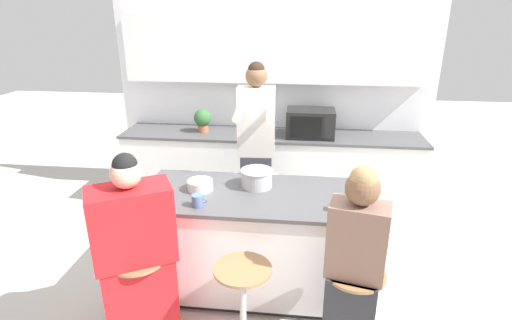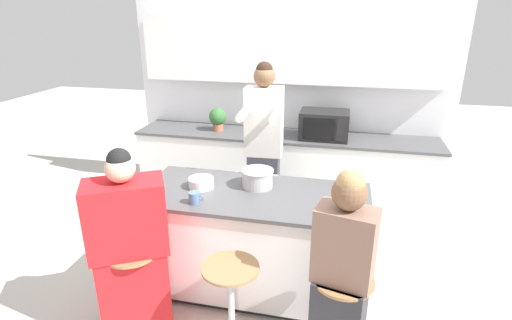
% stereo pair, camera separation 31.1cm
% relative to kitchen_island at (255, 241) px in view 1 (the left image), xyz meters
% --- Properties ---
extents(ground_plane, '(16.00, 16.00, 0.00)m').
position_rel_kitchen_island_xyz_m(ground_plane, '(0.00, 0.00, -0.45)').
color(ground_plane, beige).
extents(wall_back, '(3.69, 0.22, 2.70)m').
position_rel_kitchen_island_xyz_m(wall_back, '(0.00, 1.83, 1.10)').
color(wall_back, white).
rests_on(wall_back, ground_plane).
extents(back_counter, '(3.43, 0.59, 0.90)m').
position_rel_kitchen_island_xyz_m(back_counter, '(0.00, 1.55, 0.01)').
color(back_counter, white).
rests_on(back_counter, ground_plane).
extents(kitchen_island, '(1.80, 0.80, 0.88)m').
position_rel_kitchen_island_xyz_m(kitchen_island, '(0.00, 0.00, 0.00)').
color(kitchen_island, black).
rests_on(kitchen_island, ground_plane).
extents(bar_stool_leftmost, '(0.38, 0.38, 0.67)m').
position_rel_kitchen_island_xyz_m(bar_stool_leftmost, '(-0.72, -0.65, -0.07)').
color(bar_stool_leftmost, '#997047').
rests_on(bar_stool_leftmost, ground_plane).
extents(bar_stool_center, '(0.38, 0.38, 0.67)m').
position_rel_kitchen_island_xyz_m(bar_stool_center, '(0.00, -0.68, -0.07)').
color(bar_stool_center, '#997047').
rests_on(bar_stool_center, ground_plane).
extents(bar_stool_rightmost, '(0.38, 0.38, 0.67)m').
position_rel_kitchen_island_xyz_m(bar_stool_rightmost, '(0.72, -0.65, -0.07)').
color(bar_stool_rightmost, '#997047').
rests_on(bar_stool_rightmost, ground_plane).
extents(person_cooking, '(0.38, 0.59, 1.81)m').
position_rel_kitchen_island_xyz_m(person_cooking, '(-0.07, 0.74, 0.47)').
color(person_cooking, '#383842').
rests_on(person_cooking, ground_plane).
extents(person_wrapped_blanket, '(0.59, 0.50, 1.42)m').
position_rel_kitchen_island_xyz_m(person_wrapped_blanket, '(-0.72, -0.66, 0.22)').
color(person_wrapped_blanket, red).
rests_on(person_wrapped_blanket, ground_plane).
extents(person_seated_near, '(0.39, 0.33, 1.40)m').
position_rel_kitchen_island_xyz_m(person_seated_near, '(0.71, -0.66, 0.21)').
color(person_seated_near, '#333338').
rests_on(person_seated_near, ground_plane).
extents(cooking_pot, '(0.35, 0.26, 0.14)m').
position_rel_kitchen_island_xyz_m(cooking_pot, '(-0.00, 0.13, 0.51)').
color(cooking_pot, '#B7BABC').
rests_on(cooking_pot, kitchen_island).
extents(fruit_bowl, '(0.20, 0.20, 0.08)m').
position_rel_kitchen_island_xyz_m(fruit_bowl, '(-0.44, 0.01, 0.48)').
color(fruit_bowl, white).
rests_on(fruit_bowl, kitchen_island).
extents(coffee_cup_near, '(0.11, 0.08, 0.09)m').
position_rel_kitchen_island_xyz_m(coffee_cup_near, '(-0.39, -0.26, 0.48)').
color(coffee_cup_near, '#4C7099').
rests_on(coffee_cup_near, kitchen_island).
extents(juice_carton, '(0.07, 0.07, 0.17)m').
position_rel_kitchen_island_xyz_m(juice_carton, '(0.70, -0.23, 0.51)').
color(juice_carton, '#7A428E').
rests_on(juice_carton, kitchen_island).
extents(microwave, '(0.53, 0.37, 0.31)m').
position_rel_kitchen_island_xyz_m(microwave, '(0.44, 1.52, 0.61)').
color(microwave, black).
rests_on(microwave, back_counter).
extents(potted_plant, '(0.20, 0.20, 0.27)m').
position_rel_kitchen_island_xyz_m(potted_plant, '(-0.79, 1.55, 0.61)').
color(potted_plant, '#A86042').
rests_on(potted_plant, back_counter).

